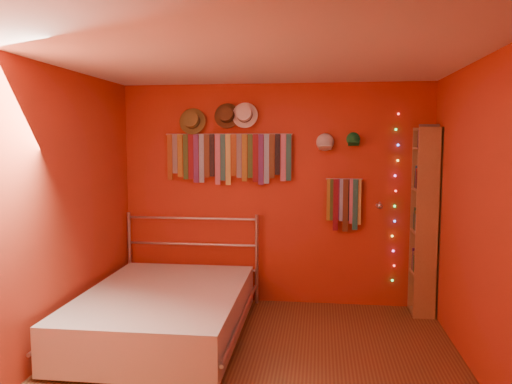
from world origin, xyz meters
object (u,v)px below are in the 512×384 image
at_px(bed, 164,312).
at_px(bookshelf, 428,221).
at_px(tie_rack, 228,156).
at_px(reading_lamp, 379,206).

bearing_deg(bed, bookshelf, 19.56).
relative_size(bookshelf, bed, 0.94).
xyz_separation_m(bookshelf, bed, (-2.61, -0.95, -0.78)).
bearing_deg(bookshelf, tie_rack, 175.93).
bearing_deg(tie_rack, reading_lamp, -5.41).
distance_m(reading_lamp, bookshelf, 0.53).
height_order(tie_rack, reading_lamp, tie_rack).
bearing_deg(bed, reading_lamp, 23.86).
bearing_deg(reading_lamp, bed, -155.64).
relative_size(tie_rack, reading_lamp, 5.06).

